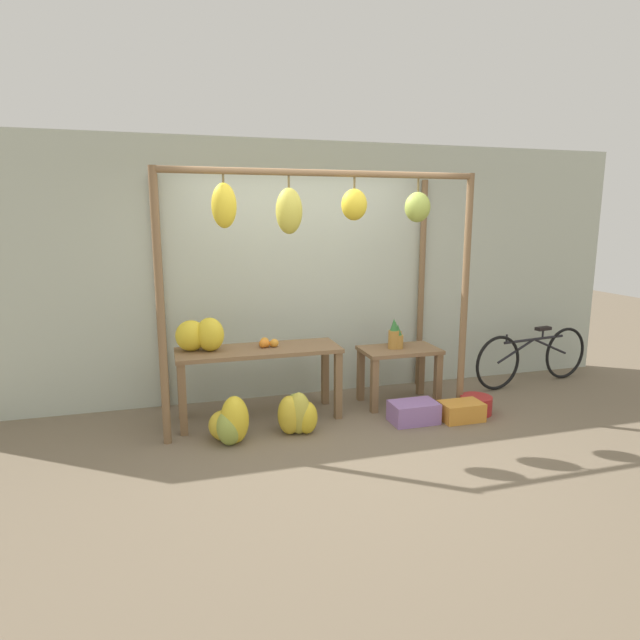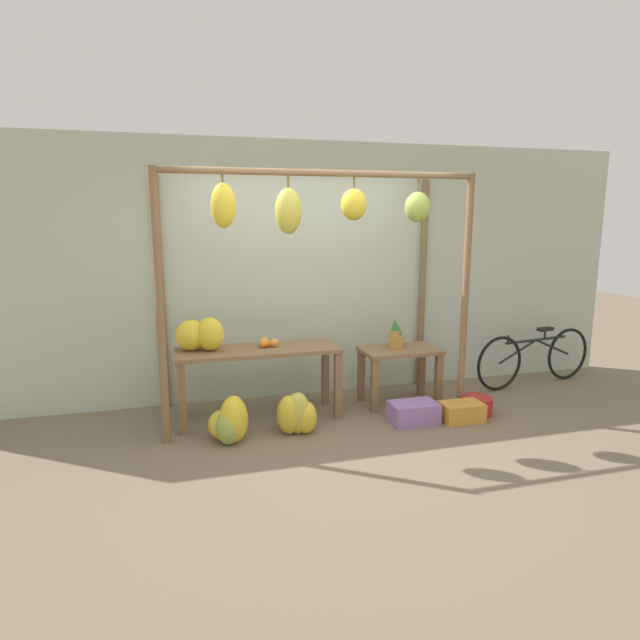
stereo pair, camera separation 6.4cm
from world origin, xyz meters
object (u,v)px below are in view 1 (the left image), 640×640
Objects in this scene: banana_pile_on_table at (200,335)px; orange_pile at (268,343)px; banana_pile_ground_left at (231,423)px; fruit_crate_white at (414,412)px; pineapple_cluster at (395,336)px; parked_bicycle at (533,356)px; fruit_crate_purple at (461,411)px; banana_pile_ground_right at (297,414)px; blue_bucket at (476,405)px.

orange_pile is (0.65, -0.03, -0.11)m from banana_pile_on_table.
banana_pile_ground_left is 1.78m from fruit_crate_white.
pineapple_cluster is at bearing 18.02° from banana_pile_ground_left.
banana_pile_ground_left is 3.78m from parked_bicycle.
orange_pile is at bearing -177.06° from parked_bicycle.
pineapple_cluster is 1.90m from parked_bicycle.
orange_pile is 2.05m from fruit_crate_purple.
banana_pile_ground_left is at bearing 177.14° from fruit_crate_purple.
pineapple_cluster is at bearing 83.58° from fruit_crate_white.
banana_pile_ground_left is at bearing -69.86° from banana_pile_on_table.
orange_pile is at bearing 109.15° from banana_pile_ground_right.
fruit_crate_purple reaches higher than blue_bucket.
pineapple_cluster is 0.75× the size of banana_pile_ground_left.
parked_bicycle is (3.71, 0.70, 0.16)m from banana_pile_ground_left.
fruit_crate_purple is (1.82, -0.65, -0.67)m from orange_pile.
banana_pile_ground_left is at bearing 179.02° from fruit_crate_white.
blue_bucket is at bearing -14.13° from orange_pile.
fruit_crate_white is at bearing -176.54° from blue_bucket.
pineapple_cluster is 1.01× the size of blue_bucket.
pineapple_cluster is 0.72× the size of banana_pile_ground_right.
fruit_crate_white is (1.78, -0.03, -0.08)m from banana_pile_ground_left.
pineapple_cluster is at bearing 138.13° from blue_bucket.
orange_pile reaches higher than fruit_crate_white.
fruit_crate_purple is at bearing -19.56° from orange_pile.
banana_pile_ground_left is 0.62m from banana_pile_ground_right.
blue_bucket is (0.66, -0.59, -0.64)m from pineapple_cluster.
banana_pile_on_table is 0.92m from banana_pile_ground_left.
banana_pile_ground_left reaches higher than fruit_crate_white.
orange_pile is at bearing 165.87° from blue_bucket.
orange_pile reaches higher than blue_bucket.
parked_bicycle is at bearing 2.94° from orange_pile.
pineapple_cluster is 0.19× the size of parked_bicycle.
banana_pile_ground_right is (-1.24, -0.57, -0.55)m from pineapple_cluster.
blue_bucket is at bearing 27.12° from fruit_crate_purple.
parked_bicycle reaches higher than blue_bucket.
fruit_crate_purple is (0.48, -0.08, -0.01)m from fruit_crate_white.
fruit_crate_purple is at bearing -15.35° from banana_pile_on_table.
orange_pile is at bearing 50.40° from banana_pile_ground_left.
banana_pile_on_table reaches higher than banana_pile_ground_right.
orange_pile is 0.43× the size of fruit_crate_white.
banana_pile_on_table reaches higher than orange_pile.
banana_pile_ground_right is at bearing -70.85° from orange_pile.
banana_pile_on_table reaches higher than pineapple_cluster.
fruit_crate_purple is at bearing -60.16° from pineapple_cluster.
parked_bicycle is at bearing 29.38° from fruit_crate_purple.
banana_pile_on_table is 0.31× the size of parked_bicycle.
banana_pile_ground_left is 1.36× the size of blue_bucket.
pineapple_cluster is 0.71× the size of fruit_crate_white.
banana_pile_on_table is at bearing -177.99° from parked_bicycle.
fruit_crate_white is at bearing 170.31° from fruit_crate_purple.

